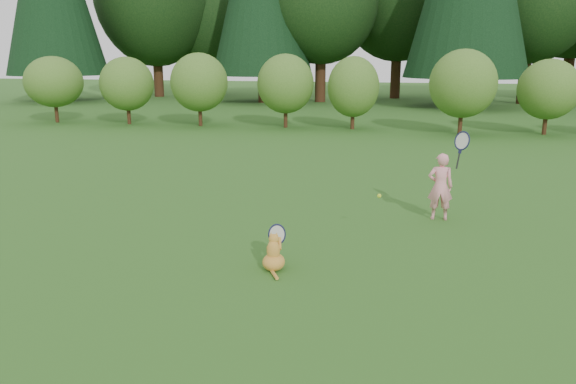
# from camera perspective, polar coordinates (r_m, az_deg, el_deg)

# --- Properties ---
(ground) EXTENTS (100.00, 100.00, 0.00)m
(ground) POSITION_cam_1_polar(r_m,az_deg,el_deg) (7.38, -2.91, -6.65)
(ground) COLOR #1E4F16
(ground) RESTS_ON ground
(shrub_row) EXTENTS (28.00, 3.00, 2.80)m
(shrub_row) POSITION_cam_1_polar(r_m,az_deg,el_deg) (19.78, 7.41, 10.22)
(shrub_row) COLOR #3F6820
(shrub_row) RESTS_ON ground
(child) EXTENTS (0.63, 0.42, 1.61)m
(child) POSITION_cam_1_polar(r_m,az_deg,el_deg) (9.21, 15.28, 0.68)
(child) COLOR pink
(child) RESTS_ON ground
(cat) EXTENTS (0.33, 0.64, 0.64)m
(cat) POSITION_cam_1_polar(r_m,az_deg,el_deg) (6.90, -1.45, -5.96)
(cat) COLOR orange
(cat) RESTS_ON ground
(tennis_ball) EXTENTS (0.06, 0.06, 0.06)m
(tennis_ball) POSITION_cam_1_polar(r_m,az_deg,el_deg) (8.16, 9.25, -0.39)
(tennis_ball) COLOR #A7C517
(tennis_ball) RESTS_ON ground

